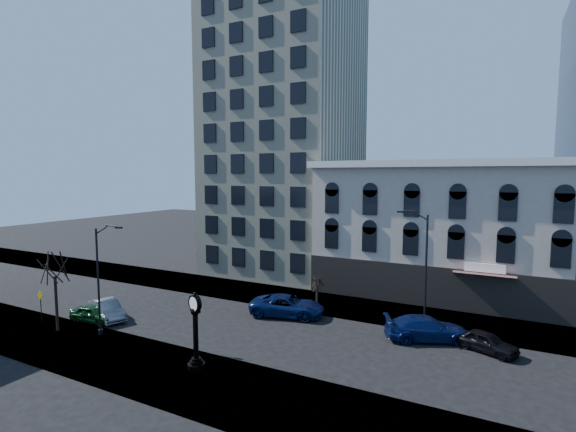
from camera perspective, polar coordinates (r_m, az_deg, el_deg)
The scene contains 16 objects.
ground at distance 32.27m, azimuth -6.64°, elevation -14.76°, with size 160.00×160.00×0.00m, color black.
sidewalk_far at distance 38.80m, azimuth 0.07°, elevation -11.09°, with size 160.00×6.00×0.12m, color gray.
sidewalk_near at distance 26.51m, azimuth -16.89°, elevation -19.51°, with size 160.00×6.00×0.12m, color gray.
cream_tower at distance 50.30m, azimuth -0.49°, elevation 14.88°, with size 15.90×15.40×42.50m.
victorian_row at distance 41.60m, azimuth 20.16°, elevation -1.94°, with size 22.60×11.19×12.50m.
street_clock at distance 25.35m, azimuth -12.51°, elevation -15.48°, with size 1.02×1.02×4.48m.
street_lamp_near at distance 31.12m, azimuth -23.90°, elevation -4.34°, with size 2.04×0.54×7.91m.
street_lamp_far at distance 31.82m, azimuth 17.33°, elevation -2.78°, with size 2.26×0.39×8.73m.
bare_tree_near at distance 33.91m, azimuth -29.34°, elevation -5.75°, with size 3.73×3.73×6.39m.
bare_tree_far at distance 35.28m, azimuth 4.01°, elevation -8.71°, with size 1.84×1.84×3.16m.
warning_sign at distance 37.20m, azimuth -30.74°, elevation -9.84°, with size 0.79×0.18×2.44m.
car_near_a at distance 36.00m, azimuth -25.00°, elevation -12.00°, with size 1.52×3.79×1.29m, color #143F1E.
car_near_b at distance 36.24m, azimuth -23.49°, elevation -11.66°, with size 1.56×4.47×1.47m, color #595B60.
car_far_a at distance 34.00m, azimuth -0.12°, elevation -12.18°, with size 2.73×5.92×1.64m, color #0C194C.
car_far_b at distance 30.86m, azimuth 18.44°, elevation -14.37°, with size 2.28×5.62×1.63m, color #0C194C.
car_far_c at distance 30.41m, azimuth 25.51°, elevation -15.27°, with size 1.53×3.81×1.30m, color black.
Camera 1 is at (16.93, -25.08, 11.21)m, focal length 26.00 mm.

